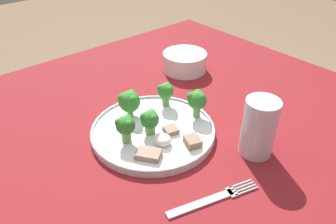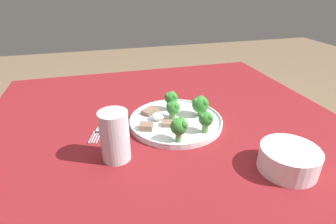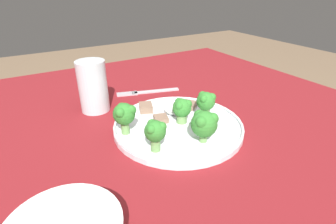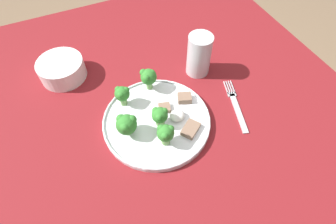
% 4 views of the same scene
% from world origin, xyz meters
% --- Properties ---
extents(table, '(1.09, 1.14, 0.72)m').
position_xyz_m(table, '(0.00, 0.00, 0.63)').
color(table, maroon).
rests_on(table, ground_plane).
extents(dinner_plate, '(0.28, 0.28, 0.02)m').
position_xyz_m(dinner_plate, '(-0.03, -0.04, 0.73)').
color(dinner_plate, white).
rests_on(dinner_plate, table).
extents(fork, '(0.07, 0.18, 0.00)m').
position_xyz_m(fork, '(0.19, -0.08, 0.72)').
color(fork, '#B2B2B7').
rests_on(fork, table).
extents(drinking_glass, '(0.07, 0.07, 0.13)m').
position_xyz_m(drinking_glass, '(0.16, 0.09, 0.78)').
color(drinking_glass, silver).
rests_on(drinking_glass, table).
extents(broccoli_floret_near_rim_left, '(0.05, 0.04, 0.07)m').
position_xyz_m(broccoli_floret_near_rim_left, '(-0.00, 0.07, 0.78)').
color(broccoli_floret_near_rim_left, '#709E56').
rests_on(broccoli_floret_near_rim_left, dinner_plate).
extents(broccoli_floret_center_left, '(0.05, 0.05, 0.06)m').
position_xyz_m(broccoli_floret_center_left, '(-0.11, -0.05, 0.77)').
color(broccoli_floret_center_left, '#709E56').
rests_on(broccoli_floret_center_left, dinner_plate).
extents(broccoli_floret_back_left, '(0.04, 0.04, 0.06)m').
position_xyz_m(broccoli_floret_back_left, '(-0.03, -0.11, 0.77)').
color(broccoli_floret_back_left, '#709E56').
rests_on(broccoli_floret_back_left, dinner_plate).
extents(broccoli_floret_front_left, '(0.04, 0.04, 0.06)m').
position_xyz_m(broccoli_floret_front_left, '(-0.08, 0.05, 0.77)').
color(broccoli_floret_front_left, '#709E56').
rests_on(broccoli_floret_front_left, dinner_plate).
extents(broccoli_floret_center_back, '(0.04, 0.04, 0.06)m').
position_xyz_m(broccoli_floret_center_back, '(-0.02, -0.05, 0.77)').
color(broccoli_floret_center_back, '#709E56').
rests_on(broccoli_floret_center_back, dinner_plate).
extents(meat_slice_front_slice, '(0.04, 0.04, 0.01)m').
position_xyz_m(meat_slice_front_slice, '(0.01, -0.01, 0.74)').
color(meat_slice_front_slice, '#846651').
rests_on(meat_slice_front_slice, dinner_plate).
extents(meat_slice_middle_slice, '(0.06, 0.06, 0.01)m').
position_xyz_m(meat_slice_middle_slice, '(0.04, -0.10, 0.74)').
color(meat_slice_middle_slice, '#846651').
rests_on(meat_slice_middle_slice, dinner_plate).
extents(meat_slice_rear_slice, '(0.04, 0.04, 0.02)m').
position_xyz_m(meat_slice_rear_slice, '(0.07, -0.01, 0.74)').
color(meat_slice_rear_slice, '#846651').
rests_on(meat_slice_rear_slice, dinner_plate).
extents(sauce_dollop, '(0.04, 0.04, 0.02)m').
position_xyz_m(sauce_dollop, '(0.03, -0.05, 0.74)').
color(sauce_dollop, white).
rests_on(sauce_dollop, dinner_plate).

